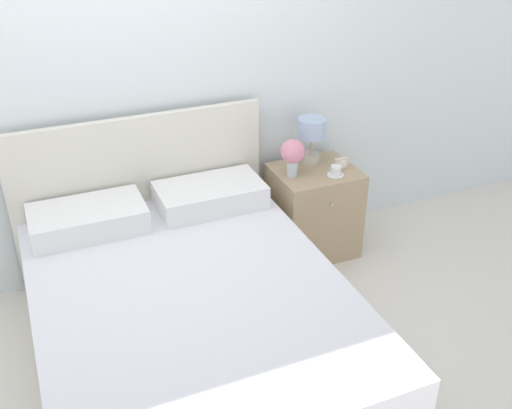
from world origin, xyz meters
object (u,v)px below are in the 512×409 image
at_px(table_lamp, 312,134).
at_px(bed, 188,314).
at_px(nightstand, 313,211).
at_px(alarm_clock, 341,163).
at_px(teacup, 336,171).
at_px(flower_vase, 293,154).

bearing_deg(table_lamp, bed, -144.94).
relative_size(nightstand, table_lamp, 1.93).
xyz_separation_m(table_lamp, alarm_clock, (0.14, -0.14, -0.17)).
xyz_separation_m(teacup, alarm_clock, (0.08, 0.07, 0.01)).
xyz_separation_m(nightstand, flower_vase, (-0.17, -0.01, 0.44)).
relative_size(nightstand, flower_vase, 2.49).
height_order(bed, flower_vase, bed).
relative_size(table_lamp, flower_vase, 1.29).
distance_m(flower_vase, teacup, 0.29).
bearing_deg(bed, flower_vase, 35.71).
distance_m(nightstand, teacup, 0.35).
bearing_deg(flower_vase, table_lamp, 31.71).
distance_m(nightstand, flower_vase, 0.47).
bearing_deg(teacup, bed, -154.68).
xyz_separation_m(nightstand, alarm_clock, (0.16, -0.04, 0.33)).
bearing_deg(alarm_clock, teacup, -137.41).
height_order(bed, alarm_clock, bed).
relative_size(bed, flower_vase, 8.26).
bearing_deg(table_lamp, flower_vase, -148.29).
relative_size(teacup, alarm_clock, 1.17).
distance_m(bed, flower_vase, 1.19).
relative_size(bed, alarm_clock, 21.96).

